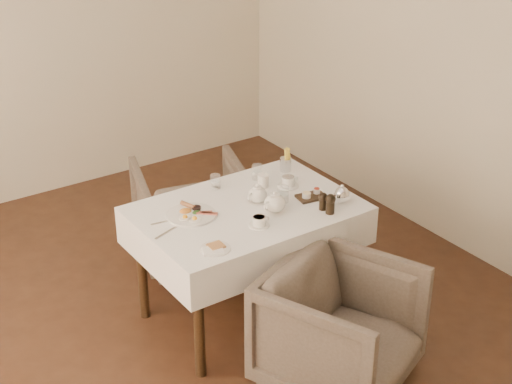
{
  "coord_description": "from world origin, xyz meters",
  "views": [
    {
      "loc": [
        -1.73,
        -3.27,
        2.89
      ],
      "look_at": [
        0.61,
        0.16,
        0.82
      ],
      "focal_mm": 55.0,
      "sensor_mm": 36.0,
      "label": 1
    }
  ],
  "objects": [
    {
      "name": "glass_right",
      "position": [
        0.8,
        0.41,
        0.8
      ],
      "size": [
        0.08,
        0.08,
        0.1
      ],
      "primitive_type": "cylinder",
      "rotation": [
        0.0,
        0.0,
        0.2
      ],
      "color": "silver",
      "rests_on": "table"
    },
    {
      "name": "creamer",
      "position": [
        0.76,
        0.3,
        0.8
      ],
      "size": [
        0.08,
        0.08,
        0.08
      ],
      "primitive_type": "cylinder",
      "rotation": [
        0.0,
        0.0,
        0.25
      ],
      "color": "white",
      "rests_on": "table"
    },
    {
      "name": "pepper_mill_right",
      "position": [
        0.88,
        -0.21,
        0.82
      ],
      "size": [
        0.07,
        0.07,
        0.12
      ],
      "primitive_type": null,
      "rotation": [
        0.0,
        0.0,
        -0.18
      ],
      "color": "black",
      "rests_on": "table"
    },
    {
      "name": "side_plate",
      "position": [
        0.12,
        -0.18,
        0.76
      ],
      "size": [
        0.17,
        0.16,
        0.02
      ],
      "rotation": [
        0.0,
        0.0,
        -0.25
      ],
      "color": "white",
      "rests_on": "table"
    },
    {
      "name": "glass_left",
      "position": [
        0.51,
        0.45,
        0.8
      ],
      "size": [
        0.07,
        0.07,
        0.09
      ],
      "primitive_type": "cylinder",
      "rotation": [
        0.0,
        0.0,
        -0.08
      ],
      "color": "silver",
      "rests_on": "table"
    },
    {
      "name": "armchair_near",
      "position": [
        0.59,
        -0.68,
        0.35
      ],
      "size": [
        0.97,
        0.98,
        0.69
      ],
      "primitive_type": "imported",
      "rotation": [
        0.0,
        0.0,
        0.39
      ],
      "color": "#493F36",
      "rests_on": "ground"
    },
    {
      "name": "pepper_mill_left",
      "position": [
        0.88,
        -0.14,
        0.81
      ],
      "size": [
        0.07,
        0.07,
        0.11
      ],
      "primitive_type": null,
      "rotation": [
        0.0,
        0.0,
        -0.34
      ],
      "color": "black",
      "rests_on": "table"
    },
    {
      "name": "cutlery_knife",
      "position": [
        -0.0,
        0.13,
        0.76
      ],
      "size": [
        0.19,
        0.08,
        0.0
      ],
      "primitive_type": "cube",
      "rotation": [
        0.0,
        0.0,
        1.91
      ],
      "color": "silver",
      "rests_on": "table"
    },
    {
      "name": "cutlery_fork",
      "position": [
        0.06,
        0.24,
        0.76
      ],
      "size": [
        0.2,
        0.04,
        0.0
      ],
      "primitive_type": "cube",
      "rotation": [
        0.0,
        0.0,
        1.43
      ],
      "color": "silver",
      "rests_on": "table"
    },
    {
      "name": "teacup_far",
      "position": [
        0.89,
        0.22,
        0.78
      ],
      "size": [
        0.13,
        0.13,
        0.07
      ],
      "rotation": [
        0.0,
        0.0,
        -0.15
      ],
      "color": "white",
      "rests_on": "table"
    },
    {
      "name": "teapot_front",
      "position": [
        0.63,
        -0.02,
        0.82
      ],
      "size": [
        0.2,
        0.17,
        0.14
      ],
      "primitive_type": null,
      "rotation": [
        0.0,
        0.0,
        0.23
      ],
      "color": "white",
      "rests_on": "table"
    },
    {
      "name": "breakfast_plate",
      "position": [
        0.21,
        0.23,
        0.77
      ],
      "size": [
        0.29,
        0.29,
        0.04
      ],
      "rotation": [
        0.0,
        0.0,
        -0.14
      ],
      "color": "white",
      "rests_on": "table"
    },
    {
      "name": "table",
      "position": [
        0.52,
        0.13,
        0.64
      ],
      "size": [
        1.28,
        0.88,
        0.75
      ],
      "color": "black",
      "rests_on": "ground"
    },
    {
      "name": "teapot_centre",
      "position": [
        0.61,
        0.14,
        0.82
      ],
      "size": [
        0.18,
        0.16,
        0.13
      ],
      "primitive_type": null,
      "rotation": [
        0.0,
        0.0,
        0.27
      ],
      "color": "white",
      "rests_on": "table"
    },
    {
      "name": "silver_pot",
      "position": [
        1.02,
        -0.14,
        0.82
      ],
      "size": [
        0.14,
        0.12,
        0.12
      ],
      "primitive_type": null,
      "rotation": [
        0.0,
        0.0,
        0.33
      ],
      "color": "white",
      "rests_on": "table"
    },
    {
      "name": "glass_mid",
      "position": [
        0.74,
        0.07,
        0.8
      ],
      "size": [
        0.09,
        0.09,
        0.1
      ],
      "primitive_type": "cylinder",
      "rotation": [
        0.0,
        0.0,
        -0.42
      ],
      "color": "silver",
      "rests_on": "table"
    },
    {
      "name": "armchair_far",
      "position": [
        0.61,
        0.94,
        0.34
      ],
      "size": [
        0.92,
        0.94,
        0.69
      ],
      "primitive_type": "imported",
      "rotation": [
        0.0,
        0.0,
        2.84
      ],
      "color": "#493F36",
      "rests_on": "ground"
    },
    {
      "name": "condiment_board",
      "position": [
        0.91,
        0.01,
        0.77
      ],
      "size": [
        0.19,
        0.14,
        0.04
      ],
      "rotation": [
        0.0,
        0.0,
        -0.16
      ],
      "color": "black",
      "rests_on": "table"
    },
    {
      "name": "fries_cup",
      "position": [
        1.02,
        0.41,
        0.82
      ],
      "size": [
        0.07,
        0.07,
        0.16
      ],
      "rotation": [
        0.0,
        0.0,
        -0.0
      ],
      "color": "silver",
      "rests_on": "table"
    },
    {
      "name": "teacup_near",
      "position": [
        0.46,
        -0.1,
        0.78
      ],
      "size": [
        0.12,
        0.12,
        0.06
      ],
      "rotation": [
        0.0,
        0.0,
        -0.26
      ],
      "color": "white",
      "rests_on": "table"
    }
  ]
}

